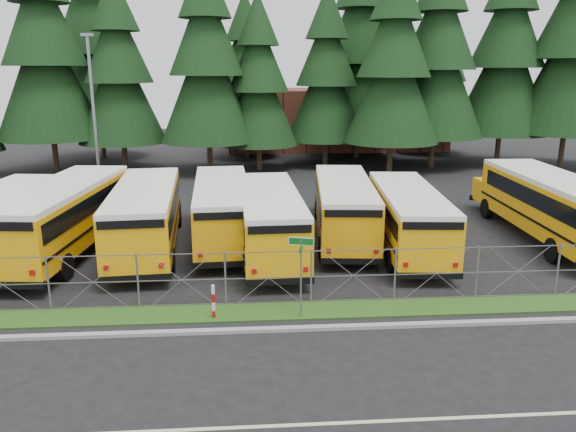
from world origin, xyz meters
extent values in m
plane|color=black|center=(0.00, 0.00, 0.00)|extent=(120.00, 120.00, 0.00)
cube|color=gray|center=(0.00, -3.10, 0.06)|extent=(50.00, 0.25, 0.12)
cube|color=#1E4012|center=(0.00, -1.70, 0.03)|extent=(50.00, 1.40, 0.06)
cube|color=beige|center=(0.00, -8.00, 0.01)|extent=(50.00, 0.12, 0.01)
cube|color=brown|center=(6.00, 40.00, 3.00)|extent=(22.00, 10.00, 6.00)
cylinder|color=gray|center=(-1.48, -2.18, 1.40)|extent=(0.06, 0.06, 2.80)
cube|color=#0D5E19|center=(-1.48, -2.18, 2.68)|extent=(0.78, 0.24, 0.22)
cube|color=white|center=(-1.48, -2.18, 2.68)|extent=(0.81, 0.25, 0.26)
cube|color=#0D5E19|center=(-1.48, -2.18, 2.44)|extent=(0.17, 0.54, 0.18)
cylinder|color=#B20C0C|center=(-4.37, -2.05, 0.60)|extent=(0.11, 0.11, 1.20)
cylinder|color=gray|center=(-12.66, 16.73, 5.00)|extent=(0.20, 0.20, 10.00)
cube|color=gray|center=(-12.66, 16.73, 10.05)|extent=(0.70, 0.35, 0.18)
camera|label=1|loc=(-3.14, -19.40, 8.09)|focal=35.00mm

